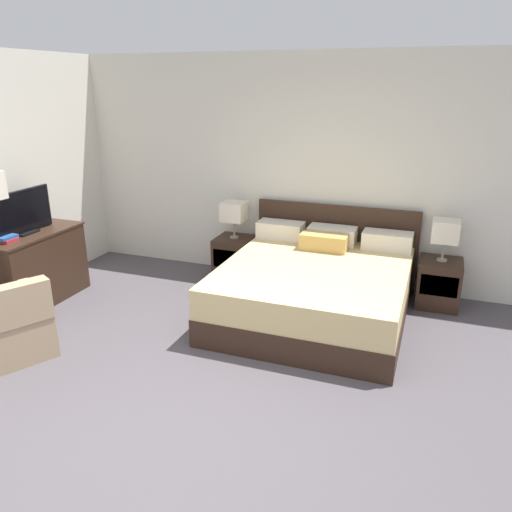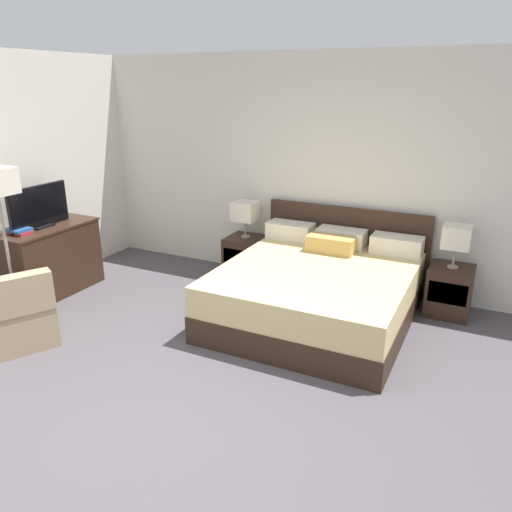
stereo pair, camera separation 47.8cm
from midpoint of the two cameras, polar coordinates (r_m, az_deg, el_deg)
ground_plane at (r=3.87m, az=-7.43°, el=-18.79°), size 9.63×9.63×0.00m
wall_back at (r=6.09m, az=9.18°, el=9.42°), size 7.07×0.06×2.72m
wall_left at (r=6.15m, az=-24.85°, el=8.00°), size 0.06×5.01×2.72m
bed at (r=5.29m, az=9.66°, el=-3.93°), size 1.95×2.07×1.00m
nightstand_left at (r=6.35m, az=0.94°, el=-0.16°), size 0.45×0.46×0.53m
nightstand_right at (r=5.81m, az=23.45°, el=-3.69°), size 0.45×0.46×0.53m
table_lamp_left at (r=6.18m, az=0.98°, el=5.09°), size 0.28×0.28×0.46m
table_lamp_right at (r=5.63m, az=24.25°, el=1.94°), size 0.28×0.28×0.46m
dresser at (r=6.22m, az=-20.55°, el=-0.31°), size 0.57×1.16×0.81m
tv at (r=6.03m, az=-21.53°, el=5.16°), size 0.18×0.79×0.48m
book_red_cover at (r=5.88m, az=-23.28°, el=2.45°), size 0.23×0.16×0.03m
book_blue_cover at (r=5.89m, az=-23.48°, el=2.77°), size 0.25×0.21×0.03m
armchair_by_window at (r=5.14m, az=-23.73°, el=-6.44°), size 0.93×0.93×0.76m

